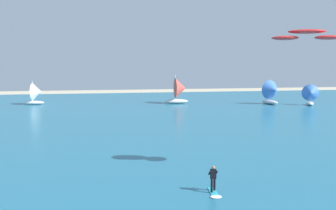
% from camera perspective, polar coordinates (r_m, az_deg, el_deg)
% --- Properties ---
extents(ocean, '(160.00, 90.00, 0.10)m').
position_cam_1_polar(ocean, '(56.17, -7.00, -1.85)').
color(ocean, '#236B89').
rests_on(ocean, ground).
extents(kitesurfer, '(0.79, 2.00, 1.67)m').
position_cam_1_polar(kitesurfer, '(23.69, 6.97, -11.77)').
color(kitesurfer, '#26B2CC').
rests_on(kitesurfer, ocean).
extents(kite, '(4.98, 3.14, 0.72)m').
position_cam_1_polar(kite, '(28.02, 20.35, 9.93)').
color(kite, red).
extents(sailboat_outermost, '(4.03, 3.47, 4.61)m').
position_cam_1_polar(sailboat_outermost, '(76.22, -19.38, 1.64)').
color(sailboat_outermost, white).
rests_on(sailboat_outermost, ocean).
extents(sailboat_far_left, '(4.82, 4.08, 5.66)m').
position_cam_1_polar(sailboat_far_left, '(73.84, 1.78, 2.23)').
color(sailboat_far_left, silver).
rests_on(sailboat_far_left, ocean).
extents(sailboat_mid_left, '(4.02, 4.61, 5.21)m').
position_cam_1_polar(sailboat_mid_left, '(74.83, 15.56, 1.90)').
color(sailboat_mid_left, silver).
rests_on(sailboat_mid_left, ocean).
extents(sailboat_leading, '(3.53, 3.94, 4.43)m').
position_cam_1_polar(sailboat_leading, '(75.41, 20.87, 1.47)').
color(sailboat_leading, silver).
rests_on(sailboat_leading, ocean).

